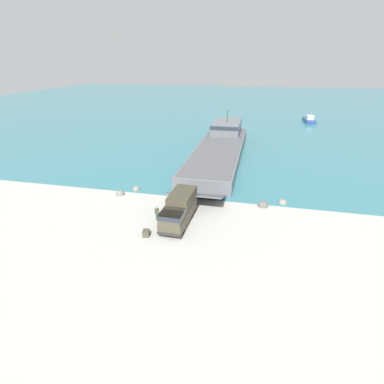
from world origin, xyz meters
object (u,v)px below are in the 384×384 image
(military_truck, at_px, (179,209))
(moored_boat_a, at_px, (309,120))
(landing_craft, at_px, (221,146))
(soldier_on_ramp, at_px, (157,213))
(cargo_crate, at_px, (146,233))

(military_truck, bearing_deg, moored_boat_a, 163.08)
(moored_boat_a, bearing_deg, military_truck, -113.20)
(landing_craft, xyz_separation_m, military_truck, (-0.92, -27.16, 0.02))
(landing_craft, bearing_deg, soldier_on_ramp, -97.00)
(moored_boat_a, distance_m, cargo_crate, 71.03)
(moored_boat_a, bearing_deg, landing_craft, -124.09)
(moored_boat_a, relative_size, cargo_crate, 9.22)
(moored_boat_a, xyz_separation_m, cargo_crate, (-24.05, -66.84, -0.38))
(military_truck, distance_m, cargo_crate, 4.54)
(landing_craft, xyz_separation_m, moored_boat_a, (20.57, 36.15, -0.86))
(military_truck, height_order, soldier_on_ramp, military_truck)
(military_truck, bearing_deg, landing_craft, 179.89)
(soldier_on_ramp, relative_size, moored_boat_a, 0.23)
(soldier_on_ramp, bearing_deg, moored_boat_a, 147.60)
(landing_craft, relative_size, military_truck, 5.35)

